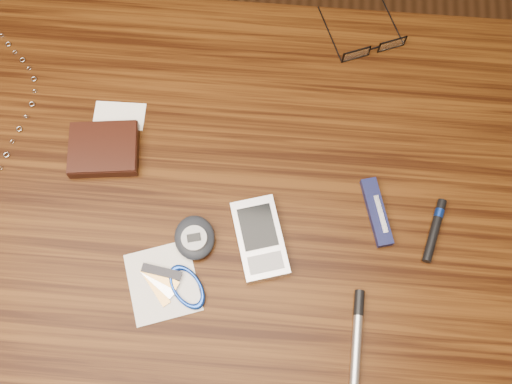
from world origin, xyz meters
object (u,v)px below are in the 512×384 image
pda_phone (260,238)px  pocket_knife (377,212)px  wallet_and_card (104,148)px  pedometer (195,238)px  eyeglasses (372,46)px  silver_pen (357,340)px  notepad_keys (175,284)px  desk (221,229)px

pda_phone → pocket_knife: 0.17m
wallet_and_card → pedometer: 0.19m
eyeglasses → pedometer: bearing=-126.2°
pda_phone → silver_pen: bearing=-42.6°
eyeglasses → notepad_keys: size_ratio=1.07×
pda_phone → desk: bearing=148.4°
pda_phone → wallet_and_card: bearing=153.9°
wallet_and_card → silver_pen: 0.44m
notepad_keys → wallet_and_card: bearing=124.1°
pda_phone → silver_pen: size_ratio=0.81×
eyeglasses → pedometer: size_ratio=1.85×
wallet_and_card → silver_pen: bearing=-32.9°
pda_phone → pocket_knife: pda_phone is taller
wallet_and_card → notepad_keys: 0.22m
eyeglasses → pocket_knife: size_ratio=1.39×
silver_pen → wallet_and_card: bearing=147.1°
wallet_and_card → pocket_knife: size_ratio=1.28×
pedometer → pocket_knife: (0.25, 0.06, -0.01)m
pocket_knife → pedometer: bearing=-166.8°
pedometer → wallet_and_card: bearing=140.1°
eyeglasses → silver_pen: size_ratio=0.90×
notepad_keys → pocket_knife: bearing=24.6°
desk → pocket_knife: (0.22, 0.01, 0.11)m
eyeglasses → pocket_knife: (0.01, -0.26, -0.00)m
desk → pedometer: bearing=-117.7°
pedometer → silver_pen: (0.22, -0.12, -0.01)m
wallet_and_card → silver_pen: size_ratio=0.83×
desk → pedometer: size_ratio=13.39×
wallet_and_card → pda_phone: 0.26m
pedometer → pda_phone: bearing=4.6°
pedometer → pocket_knife: bearing=13.2°
wallet_and_card → notepad_keys: size_ratio=0.98×
desk → eyeglasses: (0.21, 0.28, 0.11)m
eyeglasses → silver_pen: (-0.01, -0.44, -0.00)m
pedometer → silver_pen: pedometer is taller
desk → notepad_keys: notepad_keys is taller
silver_pen → pda_phone: bearing=137.4°
notepad_keys → pedometer: bearing=72.9°
eyeglasses → silver_pen: eyeglasses is taller
eyeglasses → silver_pen: 0.44m
wallet_and_card → notepad_keys: (0.12, -0.18, -0.01)m
wallet_and_card → eyeglasses: size_ratio=0.92×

